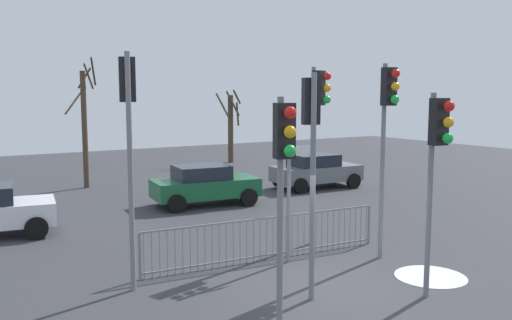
{
  "coord_description": "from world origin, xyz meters",
  "views": [
    {
      "loc": [
        -7.04,
        -8.61,
        4.07
      ],
      "look_at": [
        0.13,
        3.03,
        2.39
      ],
      "focal_mm": 38.19,
      "sensor_mm": 36.0,
      "label": 1
    }
  ],
  "objects_px": {
    "car_green_far": "(204,184)",
    "direction_sign_post": "(291,192)",
    "traffic_light_foreground_right": "(318,116)",
    "car_grey_near": "(316,170)",
    "traffic_light_mid_left": "(284,163)",
    "traffic_light_mid_right": "(437,150)",
    "bare_tree_right": "(85,125)",
    "bare_tree_centre": "(231,125)",
    "traffic_light_rear_left": "(311,135)",
    "traffic_light_rear_right": "(387,117)",
    "traffic_light_foreground_left": "(128,118)"
  },
  "relations": [
    {
      "from": "traffic_light_rear_right",
      "to": "car_green_far",
      "type": "bearing_deg",
      "value": -75.07
    },
    {
      "from": "traffic_light_foreground_left",
      "to": "traffic_light_rear_right",
      "type": "bearing_deg",
      "value": 2.1
    },
    {
      "from": "traffic_light_rear_left",
      "to": "car_grey_near",
      "type": "height_order",
      "value": "traffic_light_rear_left"
    },
    {
      "from": "traffic_light_rear_left",
      "to": "traffic_light_foreground_right",
      "type": "xyz_separation_m",
      "value": [
        2.46,
        2.94,
        0.21
      ]
    },
    {
      "from": "bare_tree_right",
      "to": "traffic_light_mid_left",
      "type": "bearing_deg",
      "value": -93.46
    },
    {
      "from": "traffic_light_rear_right",
      "to": "car_grey_near",
      "type": "height_order",
      "value": "traffic_light_rear_right"
    },
    {
      "from": "traffic_light_foreground_right",
      "to": "car_grey_near",
      "type": "relative_size",
      "value": 1.22
    },
    {
      "from": "traffic_light_rear_left",
      "to": "traffic_light_foreground_left",
      "type": "bearing_deg",
      "value": 158.73
    },
    {
      "from": "traffic_light_rear_left",
      "to": "bare_tree_right",
      "type": "bearing_deg",
      "value": 109.95
    },
    {
      "from": "traffic_light_rear_left",
      "to": "car_grey_near",
      "type": "distance_m",
      "value": 13.05
    },
    {
      "from": "car_grey_near",
      "to": "car_green_far",
      "type": "distance_m",
      "value": 5.77
    },
    {
      "from": "traffic_light_foreground_left",
      "to": "traffic_light_rear_left",
      "type": "bearing_deg",
      "value": -24.94
    },
    {
      "from": "traffic_light_rear_right",
      "to": "traffic_light_rear_left",
      "type": "height_order",
      "value": "traffic_light_rear_right"
    },
    {
      "from": "traffic_light_rear_left",
      "to": "car_grey_near",
      "type": "relative_size",
      "value": 1.14
    },
    {
      "from": "traffic_light_rear_right",
      "to": "car_grey_near",
      "type": "distance_m",
      "value": 10.59
    },
    {
      "from": "traffic_light_mid_right",
      "to": "bare_tree_right",
      "type": "xyz_separation_m",
      "value": [
        -2.45,
        16.69,
        -0.26
      ]
    },
    {
      "from": "car_grey_near",
      "to": "direction_sign_post",
      "type": "bearing_deg",
      "value": -127.15
    },
    {
      "from": "traffic_light_rear_left",
      "to": "direction_sign_post",
      "type": "relative_size",
      "value": 1.47
    },
    {
      "from": "car_grey_near",
      "to": "bare_tree_right",
      "type": "height_order",
      "value": "bare_tree_right"
    },
    {
      "from": "bare_tree_centre",
      "to": "car_grey_near",
      "type": "bearing_deg",
      "value": -96.74
    },
    {
      "from": "traffic_light_rear_right",
      "to": "traffic_light_foreground_right",
      "type": "bearing_deg",
      "value": -62.97
    },
    {
      "from": "traffic_light_mid_right",
      "to": "car_grey_near",
      "type": "xyz_separation_m",
      "value": [
        5.97,
        11.41,
        -2.23
      ]
    },
    {
      "from": "traffic_light_mid_left",
      "to": "traffic_light_mid_right",
      "type": "bearing_deg",
      "value": -170.28
    },
    {
      "from": "direction_sign_post",
      "to": "bare_tree_centre",
      "type": "distance_m",
      "value": 19.3
    },
    {
      "from": "traffic_light_foreground_right",
      "to": "car_grey_near",
      "type": "bearing_deg",
      "value": -148.68
    },
    {
      "from": "traffic_light_mid_left",
      "to": "traffic_light_foreground_right",
      "type": "relative_size",
      "value": 0.84
    },
    {
      "from": "traffic_light_rear_right",
      "to": "traffic_light_mid_right",
      "type": "xyz_separation_m",
      "value": [
        -1.09,
        -2.41,
        -0.5
      ]
    },
    {
      "from": "direction_sign_post",
      "to": "bare_tree_centre",
      "type": "xyz_separation_m",
      "value": [
        8.08,
        17.52,
        0.5
      ]
    },
    {
      "from": "traffic_light_mid_left",
      "to": "bare_tree_centre",
      "type": "distance_m",
      "value": 23.32
    },
    {
      "from": "traffic_light_rear_right",
      "to": "traffic_light_rear_left",
      "type": "bearing_deg",
      "value": 27.7
    },
    {
      "from": "traffic_light_rear_right",
      "to": "traffic_light_mid_left",
      "type": "distance_m",
      "value": 5.07
    },
    {
      "from": "traffic_light_rear_right",
      "to": "traffic_light_foreground_left",
      "type": "height_order",
      "value": "traffic_light_foreground_left"
    },
    {
      "from": "bare_tree_right",
      "to": "direction_sign_post",
      "type": "bearing_deg",
      "value": -83.66
    },
    {
      "from": "car_grey_near",
      "to": "traffic_light_foreground_right",
      "type": "bearing_deg",
      "value": -123.76
    },
    {
      "from": "car_green_far",
      "to": "bare_tree_centre",
      "type": "xyz_separation_m",
      "value": [
        6.85,
        10.35,
        1.44
      ]
    },
    {
      "from": "traffic_light_rear_right",
      "to": "car_grey_near",
      "type": "relative_size",
      "value": 1.22
    },
    {
      "from": "traffic_light_rear_left",
      "to": "direction_sign_post",
      "type": "height_order",
      "value": "traffic_light_rear_left"
    },
    {
      "from": "traffic_light_mid_left",
      "to": "traffic_light_rear_right",
      "type": "bearing_deg",
      "value": -140.87
    },
    {
      "from": "traffic_light_foreground_left",
      "to": "bare_tree_centre",
      "type": "xyz_separation_m",
      "value": [
        11.94,
        17.26,
        -1.37
      ]
    },
    {
      "from": "traffic_light_mid_right",
      "to": "traffic_light_foreground_left",
      "type": "bearing_deg",
      "value": -30.94
    },
    {
      "from": "traffic_light_foreground_right",
      "to": "traffic_light_rear_left",
      "type": "bearing_deg",
      "value": 29.11
    },
    {
      "from": "traffic_light_mid_left",
      "to": "car_grey_near",
      "type": "bearing_deg",
      "value": -116.93
    },
    {
      "from": "traffic_light_mid_right",
      "to": "traffic_light_foreground_right",
      "type": "height_order",
      "value": "traffic_light_foreground_right"
    },
    {
      "from": "traffic_light_foreground_right",
      "to": "bare_tree_right",
      "type": "xyz_separation_m",
      "value": [
        -2.92,
        12.37,
        -0.75
      ]
    },
    {
      "from": "traffic_light_mid_left",
      "to": "bare_tree_right",
      "type": "distance_m",
      "value": 16.52
    },
    {
      "from": "traffic_light_mid_right",
      "to": "car_grey_near",
      "type": "bearing_deg",
      "value": -110.95
    },
    {
      "from": "car_green_far",
      "to": "direction_sign_post",
      "type": "bearing_deg",
      "value": -92.97
    },
    {
      "from": "traffic_light_foreground_right",
      "to": "traffic_light_foreground_left",
      "type": "bearing_deg",
      "value": -14.55
    },
    {
      "from": "car_grey_near",
      "to": "car_green_far",
      "type": "xyz_separation_m",
      "value": [
        -5.72,
        -0.78,
        0.0
      ]
    },
    {
      "from": "traffic_light_mid_right",
      "to": "traffic_light_foreground_left",
      "type": "xyz_separation_m",
      "value": [
        -4.84,
        3.73,
        0.58
      ]
    }
  ]
}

